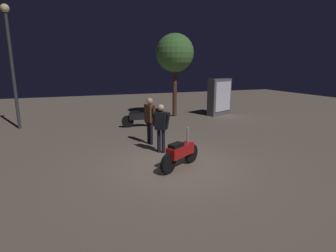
{
  "coord_description": "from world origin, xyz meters",
  "views": [
    {
      "loc": [
        -2.76,
        -6.8,
        2.82
      ],
      "look_at": [
        0.05,
        0.76,
        1.0
      ],
      "focal_mm": 28.54,
      "sensor_mm": 36.0,
      "label": 1
    }
  ],
  "objects": [
    {
      "name": "kiosk_billboard",
      "position": [
        5.47,
        6.72,
        1.05
      ],
      "size": [
        1.67,
        1.05,
        2.1
      ],
      "rotation": [
        0.0,
        0.0,
        3.51
      ],
      "color": "#595960",
      "rests_on": "ground_plane"
    },
    {
      "name": "motorcycle_black_parked_left",
      "position": [
        0.26,
        5.23,
        0.44
      ],
      "size": [
        1.66,
        0.41,
        1.11
      ],
      "rotation": [
        0.0,
        0.0,
        6.17
      ],
      "color": "black",
      "rests_on": "ground_plane"
    },
    {
      "name": "streetlamp_near",
      "position": [
        -5.0,
        6.81,
        3.37
      ],
      "size": [
        0.36,
        0.36,
        5.36
      ],
      "color": "#38383D",
      "rests_on": "ground_plane"
    },
    {
      "name": "motorcycle_red_foreground",
      "position": [
        0.05,
        -0.24,
        0.44
      ],
      "size": [
        1.47,
        0.95,
        1.11
      ],
      "rotation": [
        0.0,
        0.0,
        0.54
      ],
      "color": "black",
      "rests_on": "ground_plane"
    },
    {
      "name": "person_rider_beside",
      "position": [
        -0.08,
        2.32,
        1.03
      ],
      "size": [
        0.35,
        0.66,
        1.71
      ],
      "rotation": [
        0.0,
        0.0,
        3.48
      ],
      "color": "black",
      "rests_on": "ground_plane"
    },
    {
      "name": "ground_plane",
      "position": [
        0.0,
        0.0,
        0.0
      ],
      "size": [
        40.0,
        40.0,
        0.0
      ],
      "primitive_type": "plane",
      "color": "#756656"
    },
    {
      "name": "tree_center_bg",
      "position": [
        2.84,
        7.21,
        3.48
      ],
      "size": [
        2.07,
        2.07,
        4.55
      ],
      "color": "#4C331E",
      "rests_on": "ground_plane"
    },
    {
      "name": "person_bystander_far",
      "position": [
        -0.02,
        1.24,
        0.96
      ],
      "size": [
        0.55,
        0.51,
        1.62
      ],
      "rotation": [
        0.0,
        0.0,
        0.83
      ],
      "color": "black",
      "rests_on": "ground_plane"
    }
  ]
}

